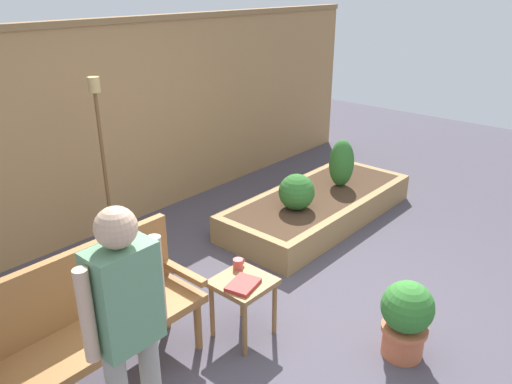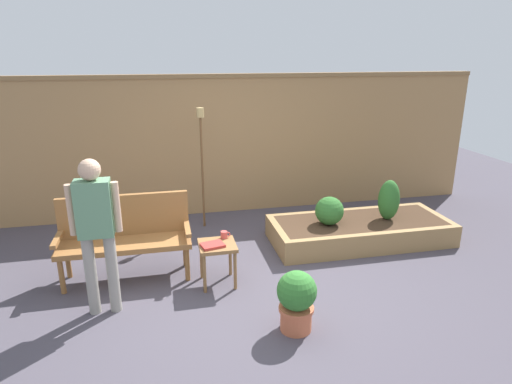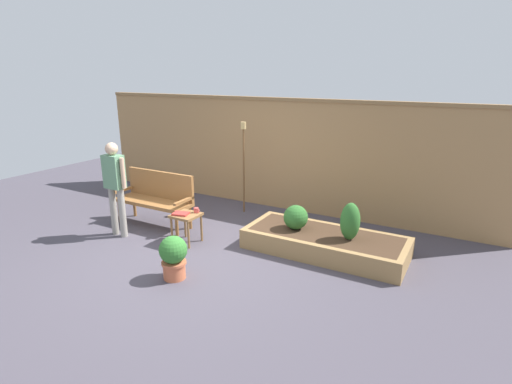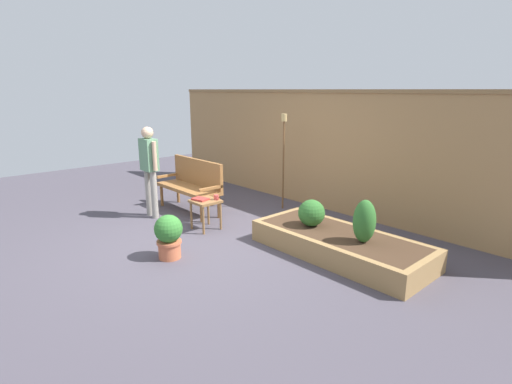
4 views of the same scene
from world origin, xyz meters
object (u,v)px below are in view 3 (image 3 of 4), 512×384
object	(u,v)px
potted_boxwood	(173,256)
person_by_bench	(115,181)
shrub_near_bench	(296,217)
tiki_torch	(244,152)
side_table	(186,219)
book_on_table	(181,214)
cup_on_table	(196,210)
shrub_far_corner	(350,221)
garden_bench	(157,194)

from	to	relation	value
potted_boxwood	person_by_bench	world-z (taller)	person_by_bench
shrub_near_bench	tiki_torch	xyz separation A→B (m)	(-1.54, 1.03, 0.70)
side_table	book_on_table	world-z (taller)	book_on_table
side_table	person_by_bench	xyz separation A→B (m)	(-1.17, -0.31, 0.54)
cup_on_table	shrub_near_bench	distance (m)	1.57
cup_on_table	tiki_torch	xyz separation A→B (m)	(-0.07, 1.58, 0.67)
side_table	shrub_near_bench	bearing A→B (deg)	23.86
shrub_far_corner	side_table	bearing A→B (deg)	-163.95
potted_boxwood	tiki_torch	xyz separation A→B (m)	(-0.56, 2.73, 0.87)
garden_bench	shrub_near_bench	world-z (taller)	garden_bench
side_table	person_by_bench	bearing A→B (deg)	-165.18
person_by_bench	side_table	bearing A→B (deg)	14.82
potted_boxwood	shrub_near_bench	distance (m)	1.97
side_table	shrub_far_corner	bearing A→B (deg)	16.05
cup_on_table	book_on_table	world-z (taller)	cup_on_table
garden_bench	book_on_table	distance (m)	1.05
garden_bench	person_by_bench	distance (m)	0.85
side_table	potted_boxwood	distance (m)	1.17
garden_bench	cup_on_table	distance (m)	1.12
cup_on_table	shrub_far_corner	world-z (taller)	shrub_far_corner
potted_boxwood	person_by_bench	size ratio (longest dim) A/B	0.38
side_table	tiki_torch	bearing A→B (deg)	89.11
shrub_far_corner	person_by_bench	distance (m)	3.73
book_on_table	shrub_near_bench	xyz separation A→B (m)	(1.63, 0.75, -0.01)
shrub_near_bench	person_by_bench	size ratio (longest dim) A/B	0.24
side_table	potted_boxwood	bearing A→B (deg)	-59.61
shrub_near_bench	person_by_bench	xyz separation A→B (m)	(-2.74, -1.00, 0.45)
garden_bench	potted_boxwood	world-z (taller)	garden_bench
book_on_table	potted_boxwood	bearing A→B (deg)	-69.21
side_table	shrub_far_corner	world-z (taller)	shrub_far_corner
side_table	tiki_torch	world-z (taller)	tiki_torch
tiki_torch	person_by_bench	xyz separation A→B (m)	(-1.20, -2.03, -0.26)
shrub_far_corner	shrub_near_bench	bearing A→B (deg)	180.00
potted_boxwood	tiki_torch	size ratio (longest dim) A/B	0.34
potted_boxwood	shrub_far_corner	bearing A→B (deg)	43.00
garden_bench	person_by_bench	size ratio (longest dim) A/B	0.92
side_table	book_on_table	distance (m)	0.13
side_table	cup_on_table	size ratio (longest dim) A/B	4.36
cup_on_table	tiki_torch	bearing A→B (deg)	92.64
shrub_near_bench	garden_bench	bearing A→B (deg)	-173.92
cup_on_table	potted_boxwood	world-z (taller)	potted_boxwood
garden_bench	potted_boxwood	xyz separation A→B (m)	(1.58, -1.43, -0.22)
cup_on_table	shrub_near_bench	xyz separation A→B (m)	(1.47, 0.55, -0.03)
side_table	garden_bench	bearing A→B (deg)	156.92
shrub_far_corner	person_by_bench	size ratio (longest dim) A/B	0.35
cup_on_table	book_on_table	size ratio (longest dim) A/B	0.46
shrub_near_bench	shrub_far_corner	world-z (taller)	shrub_far_corner
shrub_near_bench	shrub_far_corner	xyz separation A→B (m)	(0.84, -0.00, 0.09)
side_table	book_on_table	xyz separation A→B (m)	(-0.06, -0.05, 0.10)
book_on_table	shrub_near_bench	size ratio (longest dim) A/B	0.64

